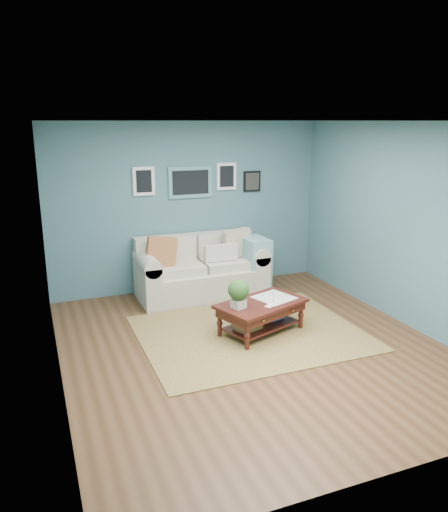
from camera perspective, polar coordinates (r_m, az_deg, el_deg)
room_shell at (r=5.88m, az=3.21°, el=2.00°), size 5.00×5.02×2.70m
area_rug at (r=6.63m, az=3.00°, el=-8.78°), size 2.83×2.27×0.01m
loveseat at (r=7.92m, az=-2.10°, el=-1.46°), size 2.04×0.93×1.05m
coffee_table at (r=6.50m, az=3.86°, el=-5.98°), size 1.30×1.01×0.80m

